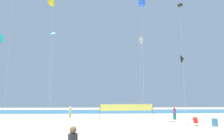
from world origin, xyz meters
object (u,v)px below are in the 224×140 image
(kite_cyan_diamond, at_px, (53,35))
(volleyball_net, at_px, (127,108))
(kite_blue_box, at_px, (142,2))
(kite_yellow_delta, at_px, (52,1))
(trash_barrel, at_px, (215,122))
(beach_handbag, at_px, (189,124))
(beachgoer_sage_shirt, at_px, (70,112))
(kite_black_diamond, at_px, (180,6))
(kite_black_delta, at_px, (183,59))
(folding_beach_chair, at_px, (196,121))
(kite_white_delta, at_px, (140,41))
(beachgoer_plum_shirt, at_px, (174,113))

(kite_cyan_diamond, bearing_deg, volleyball_net, 42.59)
(kite_blue_box, height_order, kite_yellow_delta, kite_yellow_delta)
(trash_barrel, height_order, kite_cyan_diamond, kite_cyan_diamond)
(trash_barrel, bearing_deg, kite_blue_box, 157.26)
(beach_handbag, bearing_deg, volleyball_net, 131.13)
(trash_barrel, distance_m, volleyball_net, 11.37)
(beachgoer_sage_shirt, relative_size, trash_barrel, 2.16)
(kite_black_diamond, distance_m, kite_black_delta, 10.98)
(volleyball_net, bearing_deg, kite_blue_box, -74.52)
(kite_black_delta, bearing_deg, kite_black_diamond, -112.72)
(beachgoer_sage_shirt, distance_m, kite_cyan_diamond, 14.84)
(folding_beach_chair, relative_size, kite_black_diamond, 0.05)
(beach_handbag, xyz_separation_m, kite_cyan_diamond, (-14.72, -1.43, 9.37))
(kite_black_delta, bearing_deg, kite_white_delta, 171.42)
(trash_barrel, height_order, kite_black_diamond, kite_black_diamond)
(kite_cyan_diamond, bearing_deg, kite_blue_box, 17.74)
(kite_black_diamond, xyz_separation_m, kite_blue_box, (-6.21, -3.01, -0.99))
(beach_handbag, relative_size, kite_black_delta, 0.04)
(folding_beach_chair, xyz_separation_m, volleyball_net, (-6.53, 7.06, 1.17))
(kite_cyan_diamond, bearing_deg, kite_yellow_delta, 104.37)
(kite_black_delta, relative_size, kite_cyan_diamond, 1.09)
(kite_black_delta, bearing_deg, volleyball_net, -149.18)
(kite_yellow_delta, distance_m, kite_cyan_diamond, 13.81)
(kite_white_delta, distance_m, kite_cyan_diamond, 20.64)
(beachgoer_sage_shirt, xyz_separation_m, kite_black_delta, (19.52, 2.67, 9.17))
(beachgoer_sage_shirt, distance_m, beach_handbag, 17.84)
(volleyball_net, xyz_separation_m, kite_black_diamond, (7.56, -1.86, 14.47))
(volleyball_net, distance_m, beach_handbag, 9.04)
(kite_blue_box, height_order, kite_black_delta, kite_blue_box)
(beach_handbag, bearing_deg, kite_black_delta, 68.51)
(beachgoer_plum_shirt, xyz_separation_m, kite_yellow_delta, (-18.32, 2.10, 17.28))
(kite_black_delta, bearing_deg, kite_blue_box, -130.33)
(beachgoer_plum_shirt, distance_m, folding_beach_chair, 7.20)
(volleyball_net, relative_size, beach_handbag, 19.90)
(beachgoer_sage_shirt, xyz_separation_m, kite_white_delta, (12.00, 3.81, 12.80))
(kite_yellow_delta, bearing_deg, beachgoer_sage_shirt, 29.28)
(kite_black_delta, height_order, kite_yellow_delta, kite_yellow_delta)
(volleyball_net, height_order, kite_white_delta, kite_white_delta)
(beachgoer_sage_shirt, relative_size, kite_black_delta, 0.16)
(folding_beach_chair, xyz_separation_m, kite_blue_box, (-5.18, 2.18, 14.65))
(folding_beach_chair, bearing_deg, kite_black_diamond, 112.13)
(beachgoer_sage_shirt, distance_m, kite_black_delta, 21.73)
(folding_beach_chair, distance_m, kite_black_delta, 17.36)
(beach_handbag, relative_size, kite_white_delta, 0.03)
(kite_black_diamond, height_order, kite_white_delta, kite_black_diamond)
(beach_handbag, bearing_deg, kite_white_delta, 98.92)
(trash_barrel, bearing_deg, kite_white_delta, 106.61)
(volleyball_net, height_order, kite_cyan_diamond, kite_cyan_diamond)
(beachgoer_sage_shirt, bearing_deg, beachgoer_plum_shirt, 106.59)
(beachgoer_plum_shirt, distance_m, kite_yellow_delta, 25.27)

